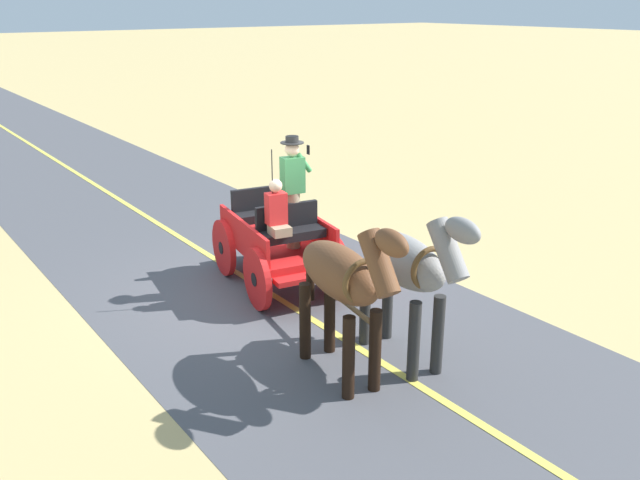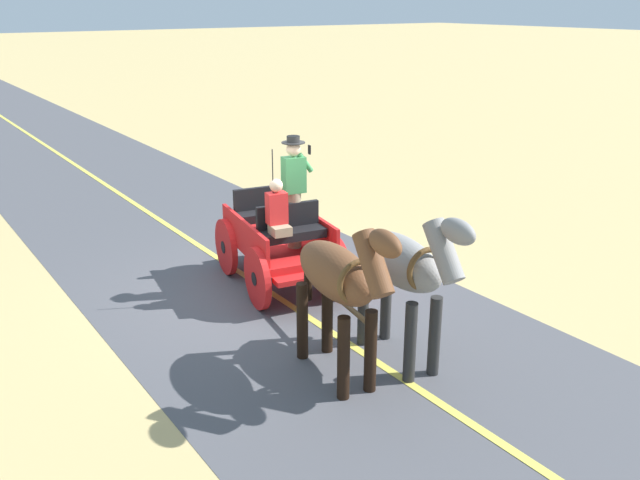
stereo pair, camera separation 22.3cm
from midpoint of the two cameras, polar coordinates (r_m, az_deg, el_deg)
ground_plane at (r=11.12m, az=-4.04°, el=-4.14°), size 200.00×200.00×0.00m
road_surface at (r=11.12m, az=-4.04°, el=-4.12°), size 5.43×160.00×0.01m
road_centre_stripe at (r=11.11m, az=-4.04°, el=-4.09°), size 0.12×160.00×0.00m
horse_drawn_carriage at (r=10.99m, az=-2.77°, el=0.18°), size 1.79×4.51×2.50m
horse_near_side at (r=8.49m, az=7.86°, el=-2.25°), size 0.74×2.14×2.21m
horse_off_side at (r=8.07m, az=2.47°, el=-3.27°), size 0.75×2.15×2.21m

